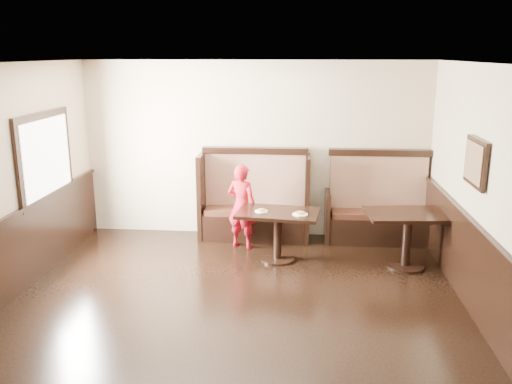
# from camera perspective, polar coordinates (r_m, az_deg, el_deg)

# --- Properties ---
(ground) EXTENTS (7.00, 7.00, 0.00)m
(ground) POSITION_cam_1_polar(r_m,az_deg,el_deg) (5.85, -3.10, -15.40)
(ground) COLOR black
(ground) RESTS_ON ground
(room_shell) EXTENTS (7.00, 7.00, 7.00)m
(room_shell) POSITION_cam_1_polar(r_m,az_deg,el_deg) (5.85, -5.73, -8.15)
(room_shell) COLOR #C4AD8E
(room_shell) RESTS_ON ground
(booth_main) EXTENTS (1.75, 0.72, 1.45)m
(booth_main) POSITION_cam_1_polar(r_m,az_deg,el_deg) (8.68, -0.17, -1.45)
(booth_main) COLOR black
(booth_main) RESTS_ON ground
(booth_neighbor) EXTENTS (1.65, 0.72, 1.45)m
(booth_neighbor) POSITION_cam_1_polar(r_m,az_deg,el_deg) (8.75, 12.67, -2.01)
(booth_neighbor) COLOR black
(booth_neighbor) RESTS_ON ground
(table_main) EXTENTS (1.22, 0.84, 0.73)m
(table_main) POSITION_cam_1_polar(r_m,az_deg,el_deg) (7.72, 2.31, -3.28)
(table_main) COLOR black
(table_main) RESTS_ON ground
(table_neighbor) EXTENTS (1.20, 0.85, 0.79)m
(table_neighbor) POSITION_cam_1_polar(r_m,az_deg,el_deg) (7.74, 15.68, -3.53)
(table_neighbor) COLOR black
(table_neighbor) RESTS_ON ground
(child) EXTENTS (0.55, 0.46, 1.30)m
(child) POSITION_cam_1_polar(r_m,az_deg,el_deg) (8.21, -1.51, -1.50)
(child) COLOR #A6111F
(child) RESTS_ON ground
(pizza_plate_left) EXTENTS (0.19, 0.19, 0.03)m
(pizza_plate_left) POSITION_cam_1_polar(r_m,az_deg,el_deg) (7.66, 0.55, -1.98)
(pizza_plate_left) COLOR white
(pizza_plate_left) RESTS_ON table_main
(pizza_plate_right) EXTENTS (0.22, 0.22, 0.04)m
(pizza_plate_right) POSITION_cam_1_polar(r_m,az_deg,el_deg) (7.54, 4.67, -2.28)
(pizza_plate_right) COLOR white
(pizza_plate_right) RESTS_ON table_main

